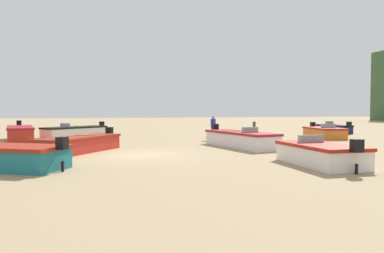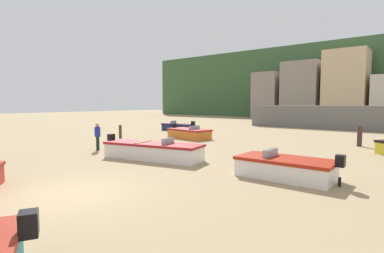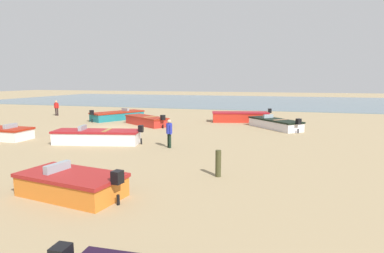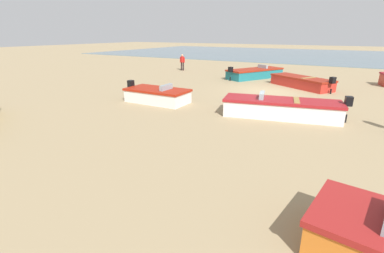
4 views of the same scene
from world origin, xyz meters
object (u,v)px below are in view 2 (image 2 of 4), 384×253
(mooring_post_near_water, at_px, (120,132))
(mooring_post_mid_beach, at_px, (360,136))
(boat_white_5, at_px, (285,168))
(beach_walker_foreground, at_px, (98,134))
(boat_navy_0, at_px, (178,127))
(boat_orange_8, at_px, (189,133))
(boat_white_7, at_px, (153,151))

(mooring_post_near_water, height_order, mooring_post_mid_beach, mooring_post_mid_beach)
(boat_white_5, bearing_deg, beach_walker_foreground, 92.40)
(boat_navy_0, distance_m, boat_orange_8, 6.61)
(beach_walker_foreground, bearing_deg, boat_white_5, -129.35)
(boat_white_7, xyz_separation_m, boat_orange_8, (-4.10, 7.87, -0.03))
(mooring_post_mid_beach, bearing_deg, mooring_post_near_water, -155.70)
(boat_navy_0, xyz_separation_m, boat_orange_8, (4.99, -4.33, 0.02))
(boat_navy_0, height_order, boat_orange_8, boat_orange_8)
(boat_orange_8, height_order, mooring_post_near_water, boat_orange_8)
(boat_white_7, xyz_separation_m, mooring_post_mid_beach, (7.26, 11.48, 0.24))
(boat_white_5, height_order, mooring_post_near_water, boat_white_5)
(boat_white_7, bearing_deg, mooring_post_near_water, -130.40)
(boat_white_7, height_order, mooring_post_near_water, boat_white_7)
(boat_white_5, bearing_deg, boat_navy_0, 52.70)
(boat_orange_8, xyz_separation_m, beach_walker_foreground, (-0.48, -7.99, 0.56))
(boat_white_5, height_order, boat_orange_8, boat_orange_8)
(boat_white_5, height_order, beach_walker_foreground, beach_walker_foreground)
(boat_navy_0, distance_m, boat_white_7, 15.22)
(boat_white_5, relative_size, mooring_post_mid_beach, 2.86)
(mooring_post_mid_beach, bearing_deg, boat_navy_0, 177.46)
(boat_white_7, height_order, boat_orange_8, boat_white_7)
(boat_white_7, relative_size, beach_walker_foreground, 3.38)
(beach_walker_foreground, bearing_deg, boat_navy_0, -22.23)
(boat_white_5, distance_m, mooring_post_mid_beach, 11.04)
(boat_white_5, relative_size, boat_orange_8, 0.97)
(mooring_post_mid_beach, distance_m, beach_walker_foreground, 16.58)
(boat_white_5, xyz_separation_m, boat_orange_8, (-10.75, 7.41, 0.00))
(mooring_post_mid_beach, bearing_deg, boat_orange_8, -162.39)
(boat_orange_8, bearing_deg, boat_white_5, 63.88)
(boat_navy_0, xyz_separation_m, boat_white_7, (9.09, -12.21, 0.04))
(boat_orange_8, xyz_separation_m, mooring_post_near_water, (-4.24, -3.44, 0.14))
(boat_navy_0, height_order, beach_walker_foreground, beach_walker_foreground)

